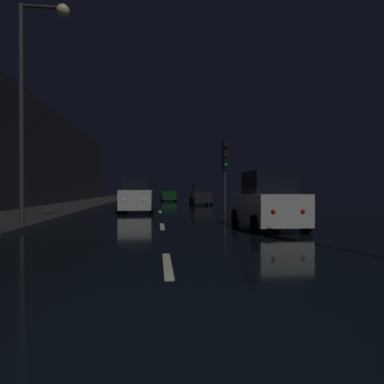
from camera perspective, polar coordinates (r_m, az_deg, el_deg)
The scene contains 10 objects.
ground at distance 27.86m, azimuth -5.57°, elevation -2.48°, with size 26.27×84.00×0.02m, color black.
sidewalk_left at distance 28.65m, azimuth -19.59°, elevation -2.26°, with size 4.40×84.00×0.15m, color #28282B.
building_facade_left at distance 26.19m, azimuth -27.02°, elevation 6.37°, with size 0.80×63.00×8.29m, color black.
lane_centerline at distance 13.58m, azimuth -5.14°, elevation -5.56°, with size 0.16×17.19×0.01m.
traffic_light_far_right at distance 24.06m, azimuth 5.65°, elevation 5.23°, with size 0.34×0.47×4.73m.
streetlamp_overhead at distance 13.30m, azimuth -25.28°, elevation 16.61°, with size 1.70×0.44×7.86m.
car_approaching_headlights at distance 21.18m, azimuth -9.39°, elevation -0.61°, with size 2.07×4.47×2.25m.
car_parked_right_near at distance 12.62m, azimuth 12.67°, elevation -1.73°, with size 1.91×4.13×2.08m.
car_distant_taillights at distance 40.61m, azimuth -3.98°, elevation -0.25°, with size 1.82×3.95×1.99m.
car_parked_right_far at distance 31.11m, azimuth 1.47°, elevation -0.51°, with size 1.78×3.86×1.95m.
Camera 1 is at (-0.20, -3.32, 1.44)m, focal length 31.31 mm.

